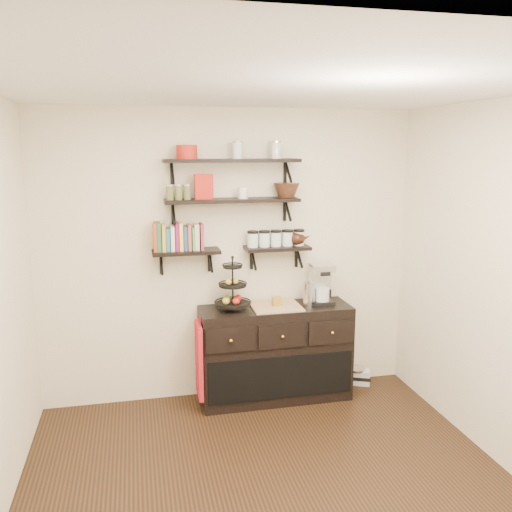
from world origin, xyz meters
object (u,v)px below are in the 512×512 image
object	(u,v)px
coffee_maker	(321,285)
radio	(356,376)
sideboard	(275,353)
fruit_stand	(233,292)

from	to	relation	value
coffee_maker	radio	bearing A→B (deg)	12.85
sideboard	radio	size ratio (longest dim) A/B	4.58
sideboard	fruit_stand	bearing A→B (deg)	179.53
sideboard	fruit_stand	world-z (taller)	fruit_stand
sideboard	coffee_maker	xyz separation A→B (m)	(0.45, 0.03, 0.63)
fruit_stand	radio	world-z (taller)	fruit_stand
coffee_maker	radio	size ratio (longest dim) A/B	1.25
fruit_stand	coffee_maker	world-z (taller)	fruit_stand
radio	sideboard	bearing A→B (deg)	-148.77
sideboard	coffee_maker	bearing A→B (deg)	3.35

